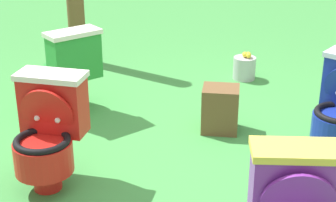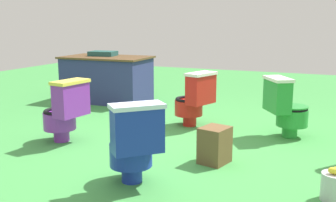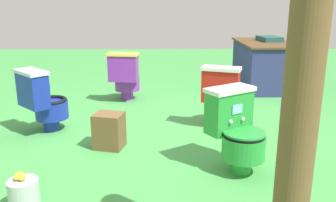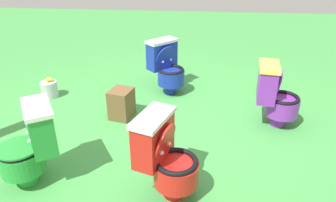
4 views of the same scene
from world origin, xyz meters
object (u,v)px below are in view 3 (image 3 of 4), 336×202
at_px(toilet_purple, 125,76).
at_px(vendor_table, 265,64).
at_px(small_crate, 109,131).
at_px(toilet_blue, 43,100).
at_px(wooden_post, 300,112).
at_px(toilet_red, 222,95).
at_px(toilet_green, 237,130).
at_px(lemon_bucket, 24,193).

bearing_deg(toilet_purple, vendor_table, 28.80).
bearing_deg(small_crate, vendor_table, 139.20).
xyz_separation_m(toilet_blue, small_crate, (0.47, 0.80, -0.19)).
distance_m(toilet_blue, wooden_post, 3.10).
distance_m(toilet_red, vendor_table, 2.21).
xyz_separation_m(toilet_purple, wooden_post, (3.60, 1.21, 0.58)).
xyz_separation_m(toilet_green, small_crate, (-0.50, -1.19, -0.19)).
xyz_separation_m(toilet_blue, toilet_red, (-0.19, 2.03, 0.00)).
bearing_deg(lemon_bucket, toilet_green, 110.41).
bearing_deg(small_crate, toilet_purple, -179.71).
distance_m(toilet_green, toilet_blue, 2.21).
bearing_deg(toilet_green, vendor_table, -141.21).
distance_m(toilet_blue, toilet_purple, 1.52).
bearing_deg(toilet_purple, small_crate, -81.37).
relative_size(toilet_red, wooden_post, 0.38).
xyz_separation_m(toilet_purple, lemon_bucket, (2.89, -0.45, -0.26)).
bearing_deg(lemon_bucket, wooden_post, 66.58).
xyz_separation_m(toilet_red, vendor_table, (-1.96, 1.03, 0.02)).
xyz_separation_m(toilet_green, wooden_post, (1.33, 0.01, 0.58)).
distance_m(toilet_purple, small_crate, 1.78).
bearing_deg(toilet_green, wooden_post, 58.33).
bearing_deg(vendor_table, toilet_green, -19.00).
relative_size(wooden_post, lemon_bucket, 6.89).
xyz_separation_m(toilet_blue, vendor_table, (-2.15, 3.06, 0.02)).
xyz_separation_m(toilet_purple, toilet_red, (1.11, 1.24, 0.00)).
distance_m(toilet_green, toilet_red, 1.16).
xyz_separation_m(wooden_post, small_crate, (-1.83, -1.20, -0.77)).
bearing_deg(toilet_red, toilet_purple, 157.13).
relative_size(toilet_green, lemon_bucket, 2.63).
height_order(toilet_green, toilet_purple, same).
xyz_separation_m(toilet_green, vendor_table, (-3.12, 1.08, 0.02)).
bearing_deg(wooden_post, lemon_bucket, -113.42).
height_order(toilet_blue, vendor_table, vendor_table).
bearing_deg(wooden_post, vendor_table, 166.57).
bearing_deg(wooden_post, toilet_purple, -161.47).
height_order(wooden_post, small_crate, wooden_post).
height_order(toilet_purple, small_crate, toilet_purple).
xyz_separation_m(toilet_red, lemon_bucket, (1.78, -1.69, -0.26)).
bearing_deg(lemon_bucket, vendor_table, 143.95).
xyz_separation_m(toilet_purple, small_crate, (1.77, 0.01, -0.19)).
distance_m(vendor_table, small_crate, 3.47).
height_order(toilet_green, vendor_table, vendor_table).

